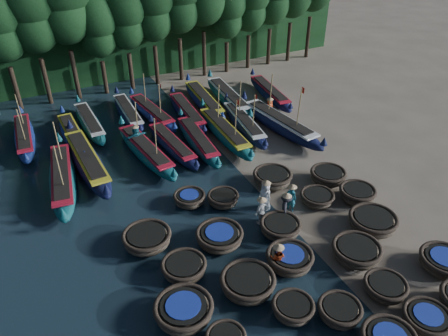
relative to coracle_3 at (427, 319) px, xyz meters
name	(u,v)px	position (x,y,z in m)	size (l,w,h in m)	color
ground	(275,209)	(-1.48, 9.14, -0.39)	(120.00, 120.00, 0.00)	gray
foliage_wall	(139,18)	(-1.48, 32.64, 4.61)	(40.00, 3.00, 10.00)	black
coracle_3	(427,319)	(0.00, 0.00, 0.00)	(2.03, 2.03, 0.67)	brown
coracle_6	(293,308)	(-4.59, 2.83, 0.02)	(1.82, 1.82, 0.72)	brown
coracle_7	(340,311)	(-2.95, 1.87, 0.02)	(1.94, 1.94, 0.72)	brown
coracle_8	(385,287)	(-0.32, 2.00, 0.00)	(2.29, 2.29, 0.68)	brown
coracle_9	(444,261)	(3.18, 1.93, 0.05)	(2.71, 2.71, 0.77)	brown
coracle_10	(184,310)	(-8.72, 4.71, 0.08)	(3.12, 3.12, 0.82)	brown
coracle_11	(248,283)	(-5.64, 4.82, 0.09)	(2.68, 2.68, 0.84)	brown
coracle_12	(290,259)	(-3.19, 5.21, 0.10)	(2.58, 2.58, 0.84)	brown
coracle_13	(356,251)	(-0.03, 4.24, 0.07)	(2.61, 2.61, 0.80)	brown
coracle_14	(373,221)	(2.19, 5.56, 0.08)	(3.14, 3.14, 0.83)	brown
coracle_15	(184,268)	(-7.80, 6.96, 0.03)	(2.44, 2.44, 0.74)	brown
coracle_16	(220,237)	(-5.44, 8.08, 0.06)	(2.40, 2.40, 0.79)	brown
coracle_17	(280,227)	(-2.35, 7.34, 0.06)	(2.44, 2.44, 0.78)	brown
coracle_18	(317,198)	(0.91, 8.61, -0.01)	(2.16, 2.16, 0.66)	brown
coracle_19	(357,194)	(3.08, 7.80, 0.08)	(2.30, 2.30, 0.82)	brown
coracle_20	(147,239)	(-8.72, 9.54, 0.07)	(2.46, 2.46, 0.81)	brown
coracle_21	(189,198)	(-5.56, 11.70, 0.02)	(2.12, 2.12, 0.70)	brown
coracle_22	(223,199)	(-3.88, 10.84, 0.02)	(2.03, 2.03, 0.71)	brown
coracle_23	(272,178)	(-0.39, 11.28, 0.09)	(2.63, 2.63, 0.84)	brown
coracle_24	(328,176)	(2.72, 9.99, 0.08)	(2.63, 2.63, 0.81)	brown
long_boat_1	(62,178)	(-11.61, 16.63, 0.20)	(2.61, 8.63, 3.69)	#0F515A
long_boat_2	(87,161)	(-9.90, 17.85, 0.22)	(2.05, 9.07, 1.60)	#0F1038
long_boat_3	(146,150)	(-6.21, 17.51, 0.17)	(2.46, 8.31, 3.55)	#0F515A
long_boat_4	(172,144)	(-4.35, 17.60, 0.10)	(1.90, 7.31, 1.29)	#0F1038
long_boat_5	(198,140)	(-2.59, 17.33, 0.13)	(1.80, 7.71, 1.36)	#0F515A
long_boat_6	(224,132)	(-0.49, 17.53, 0.18)	(1.71, 8.47, 3.60)	#0F515A
long_boat_7	(244,123)	(1.38, 18.07, 0.15)	(2.32, 7.89, 3.37)	#0F1038
long_boat_8	(280,123)	(3.61, 16.79, 0.23)	(2.79, 9.14, 3.91)	#0F1038
long_boat_9	(24,137)	(-13.12, 23.09, 0.12)	(1.65, 7.60, 3.23)	navy
long_boat_10	(73,136)	(-10.06, 21.72, 0.13)	(1.58, 7.69, 1.35)	navy
long_boat_11	(90,122)	(-8.63, 23.24, 0.11)	(1.52, 7.49, 1.32)	#0F515A
long_boat_12	(128,113)	(-5.65, 23.58, 0.11)	(1.46, 7.45, 1.31)	#0F1038
long_boat_13	(152,112)	(-4.03, 22.82, 0.13)	(2.35, 7.58, 3.25)	navy
long_boat_14	(187,112)	(-1.61, 21.63, 0.13)	(1.76, 7.71, 1.36)	#0F1038
long_boat_15	(204,100)	(0.37, 22.92, 0.17)	(2.03, 8.34, 1.47)	navy
long_boat_16	(228,97)	(2.36, 22.54, 0.20)	(2.12, 8.75, 1.54)	#0F515A
long_boat_17	(270,93)	(5.93, 21.95, 0.14)	(2.25, 7.80, 1.38)	#0F1038
fisherman_0	(266,195)	(-1.97, 9.47, 0.56)	(0.64, 0.92, 1.99)	silver
fisherman_1	(291,196)	(-0.75, 8.78, 0.52)	(0.62, 0.69, 1.80)	#1B6475
fisherman_2	(278,257)	(-3.83, 5.27, 0.42)	(0.92, 0.91, 1.70)	#C14019
fisherman_3	(286,207)	(-1.48, 8.21, 0.47)	(1.07, 1.22, 1.83)	black
fisherman_4	(261,210)	(-2.80, 8.53, 0.48)	(1.02, 0.70, 1.80)	silver
fisherman_5	(136,137)	(-6.40, 18.86, 0.52)	(1.69, 0.80, 1.95)	#1B6475
fisherman_6	(270,107)	(4.18, 19.12, 0.43)	(0.80, 0.59, 1.69)	#C14019
tree_3	(27,1)	(-10.58, 29.14, 7.61)	(4.92, 4.92, 11.60)	black
tree_5	(96,22)	(-5.98, 29.14, 5.58)	(3.68, 3.68, 8.68)	black
tree_6	(124,10)	(-3.68, 29.14, 6.26)	(4.09, 4.09, 9.65)	black
tree_10	(227,7)	(5.52, 29.14, 5.58)	(3.68, 3.68, 8.68)	black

